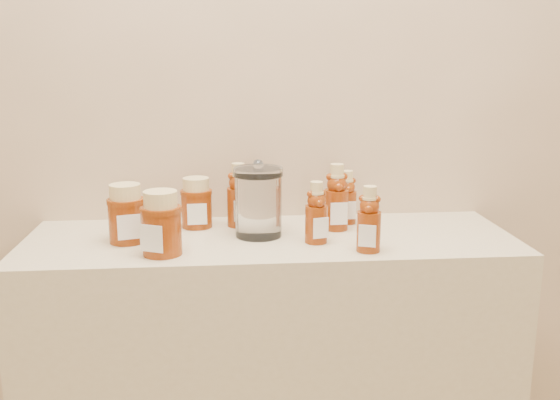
{
  "coord_description": "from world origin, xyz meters",
  "views": [
    {
      "loc": [
        -0.11,
        0.08,
        1.34
      ],
      "look_at": [
        0.02,
        1.52,
        1.0
      ],
      "focal_mm": 40.0,
      "sensor_mm": 36.0,
      "label": 1
    }
  ],
  "objects_px": {
    "bear_bottle_front_left": "(316,208)",
    "bear_bottle_back_left": "(238,191)",
    "honey_jar_left": "(126,213)",
    "glass_canister": "(258,199)"
  },
  "relations": [
    {
      "from": "bear_bottle_front_left",
      "to": "bear_bottle_back_left",
      "type": "bearing_deg",
      "value": 122.87
    },
    {
      "from": "honey_jar_left",
      "to": "glass_canister",
      "type": "bearing_deg",
      "value": -11.1
    },
    {
      "from": "bear_bottle_back_left",
      "to": "glass_canister",
      "type": "distance_m",
      "value": 0.11
    },
    {
      "from": "bear_bottle_back_left",
      "to": "bear_bottle_front_left",
      "type": "bearing_deg",
      "value": -56.76
    },
    {
      "from": "bear_bottle_back_left",
      "to": "bear_bottle_front_left",
      "type": "height_order",
      "value": "bear_bottle_back_left"
    },
    {
      "from": "glass_canister",
      "to": "bear_bottle_front_left",
      "type": "bearing_deg",
      "value": -26.61
    },
    {
      "from": "bear_bottle_front_left",
      "to": "glass_canister",
      "type": "bearing_deg",
      "value": 138.5
    },
    {
      "from": "honey_jar_left",
      "to": "glass_canister",
      "type": "distance_m",
      "value": 0.32
    },
    {
      "from": "glass_canister",
      "to": "honey_jar_left",
      "type": "bearing_deg",
      "value": -175.89
    },
    {
      "from": "honey_jar_left",
      "to": "glass_canister",
      "type": "xyz_separation_m",
      "value": [
        0.32,
        0.02,
        0.02
      ]
    }
  ]
}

